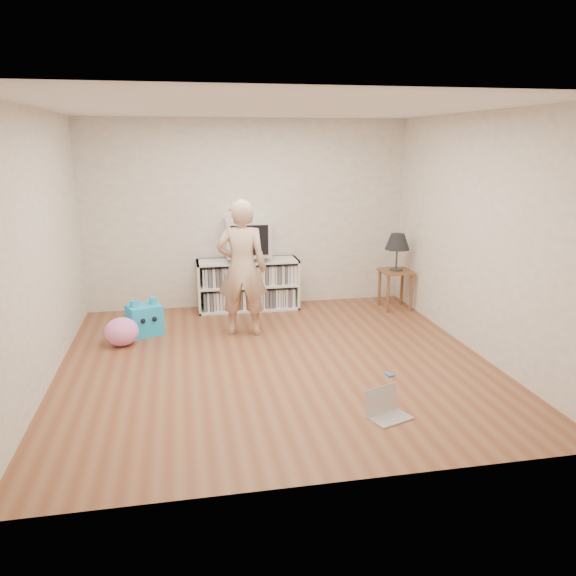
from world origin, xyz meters
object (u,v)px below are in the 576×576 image
(media_unit, at_px, (248,284))
(side_table, at_px, (396,280))
(plush_blue, at_px, (145,319))
(laptop, at_px, (386,409))
(dvd_deck, at_px, (248,258))
(crt_tv, at_px, (247,237))
(person, at_px, (242,268))
(table_lamp, at_px, (397,243))
(plush_pink, at_px, (122,332))

(media_unit, distance_m, side_table, 2.07)
(plush_blue, bearing_deg, laptop, -71.81)
(media_unit, xyz_separation_m, laptop, (0.76, -3.42, -0.29))
(dvd_deck, bearing_deg, crt_tv, -90.00)
(person, bearing_deg, crt_tv, -90.23)
(media_unit, distance_m, laptop, 3.52)
(media_unit, relative_size, table_lamp, 2.72)
(media_unit, relative_size, plush_pink, 3.63)
(dvd_deck, height_order, plush_pink, dvd_deck)
(laptop, distance_m, plush_pink, 3.26)
(laptop, distance_m, plush_blue, 3.35)
(plush_blue, bearing_deg, dvd_deck, 9.87)
(side_table, xyz_separation_m, plush_blue, (-3.40, -0.47, -0.23))
(crt_tv, xyz_separation_m, side_table, (2.03, -0.37, -0.60))
(side_table, bearing_deg, person, -162.88)
(media_unit, xyz_separation_m, crt_tv, (-0.00, -0.02, 0.67))
(person, height_order, plush_pink, person)
(media_unit, height_order, plush_pink, media_unit)
(media_unit, xyz_separation_m, dvd_deck, (-0.00, -0.02, 0.39))
(crt_tv, xyz_separation_m, table_lamp, (2.03, -0.37, -0.08))
(media_unit, relative_size, plush_blue, 2.99)
(table_lamp, bearing_deg, media_unit, 169.25)
(dvd_deck, distance_m, plush_blue, 1.70)
(side_table, distance_m, person, 2.36)
(side_table, height_order, plush_pink, side_table)
(media_unit, relative_size, laptop, 3.36)
(table_lamp, xyz_separation_m, plush_pink, (-3.65, -0.81, -0.78))
(media_unit, bearing_deg, plush_pink, -143.40)
(side_table, height_order, person, person)
(media_unit, relative_size, person, 0.85)
(dvd_deck, relative_size, laptop, 1.08)
(plush_pink, bearing_deg, plush_blue, 54.95)
(media_unit, bearing_deg, table_lamp, -10.75)
(dvd_deck, relative_size, person, 0.27)
(media_unit, distance_m, plush_blue, 1.62)
(plush_pink, bearing_deg, laptop, -43.08)
(side_table, relative_size, laptop, 1.32)
(plush_pink, bearing_deg, media_unit, 36.60)
(dvd_deck, bearing_deg, media_unit, 90.00)
(laptop, bearing_deg, plush_blue, 109.86)
(crt_tv, relative_size, side_table, 1.09)
(person, height_order, plush_blue, person)
(table_lamp, bearing_deg, person, -162.88)
(side_table, relative_size, table_lamp, 1.07)
(person, height_order, laptop, person)
(table_lamp, relative_size, person, 0.31)
(plush_blue, relative_size, plush_pink, 1.22)
(dvd_deck, bearing_deg, plush_blue, -148.62)
(crt_tv, height_order, person, person)
(media_unit, xyz_separation_m, person, (-0.19, -1.07, 0.47))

